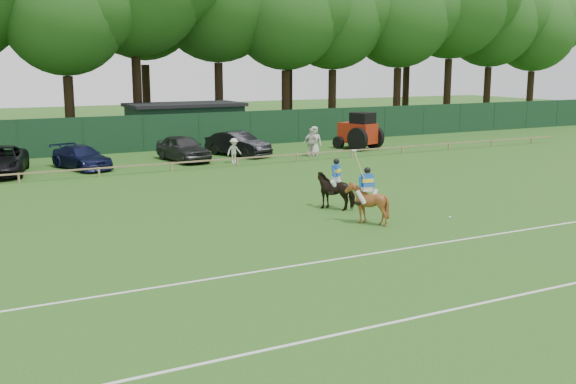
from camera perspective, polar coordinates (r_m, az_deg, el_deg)
ground at (r=21.66m, az=2.53°, el=-5.08°), size 160.00×160.00×0.00m
horse_dark at (r=27.93m, az=4.08°, el=0.11°), size 1.75×1.89×1.50m
horse_chestnut at (r=25.41m, az=6.68°, el=-0.93°), size 1.51×1.64×1.57m
suv_black at (r=39.47m, az=-23.20°, el=2.44°), size 3.62×5.91×1.53m
sedan_navy at (r=40.13m, az=-17.08°, el=2.82°), size 3.18×4.91×1.32m
hatch_grey at (r=41.96m, az=-8.87°, el=3.69°), size 2.48×4.89×1.60m
estate_black at (r=44.00m, az=-4.25°, el=4.08°), size 3.25×4.97×1.55m
spectator_left at (r=40.75m, az=-4.59°, el=3.51°), size 1.06×0.72×1.51m
spectator_mid at (r=43.53m, az=1.93°, el=4.21°), size 1.10×0.54×1.81m
spectator_right at (r=43.99m, az=2.24°, el=4.35°), size 1.11×0.96×1.92m
rider_dark at (r=27.81m, az=4.13°, el=1.52°), size 0.81×0.71×1.41m
rider_chestnut at (r=25.27m, az=6.72°, el=0.67°), size 0.93×0.67×2.05m
polo_ball at (r=26.95m, az=13.54°, el=-2.09°), size 0.09×0.09×0.09m
pitch_lines at (r=18.85m, az=7.92°, el=-7.61°), size 60.00×5.10×0.01m
pitch_rail at (r=37.89m, az=-11.29°, el=2.30°), size 62.10×0.10×0.50m
perimeter_fence at (r=46.43m, az=-14.50°, el=4.71°), size 92.08×0.08×2.50m
utility_shed at (r=50.93m, az=-8.71°, el=5.77°), size 8.40×4.40×3.04m
tree_row at (r=54.76m, az=-14.35°, el=4.29°), size 96.00×12.00×21.00m
tractor at (r=47.53m, az=6.07°, el=5.09°), size 2.83×3.51×2.57m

